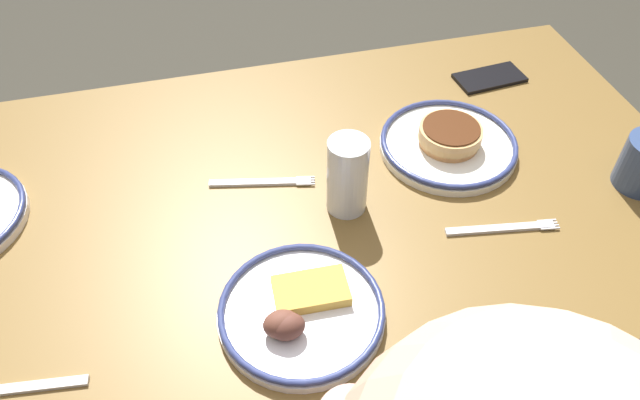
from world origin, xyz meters
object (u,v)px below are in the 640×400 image
Objects in this scene: fork_near at (503,228)px; fork_far at (263,182)px; plate_near_main at (449,142)px; drinking_glass at (347,179)px; plate_far_companion at (300,312)px; butter_knife at (1,390)px; cell_phone at (490,78)px.

fork_near and fork_far have the same top height.
plate_near_main is 1.37× the size of fork_far.
drinking_glass is 0.74× the size of fork_near.
plate_far_companion is 1.08× the size of butter_knife.
plate_near_main reaches higher than butter_knife.
drinking_glass is 0.62× the size of butter_knife.
drinking_glass is at bearing 22.59° from plate_near_main.
cell_phone is 0.65× the size of butter_knife.
plate_far_companion reaches higher than fork_near.
plate_far_companion is at bearing 13.16° from fork_near.
butter_knife is (0.75, 0.30, -0.01)m from plate_near_main.
cell_phone is 0.56m from fork_far.
fork_far is (0.13, -0.09, -0.06)m from drinking_glass.
fork_far is (0.00, -0.29, -0.01)m from plate_far_companion.
plate_far_companion is 0.37m from fork_near.
plate_far_companion is 0.71m from cell_phone.
drinking_glass is (-0.13, -0.20, 0.05)m from plate_far_companion.
plate_near_main is at bearing 41.88° from cell_phone.
fork_near is 0.77m from butter_knife.
fork_near is (0.17, 0.40, -0.00)m from cell_phone.
fork_far is 0.50m from butter_knife.
plate_far_companion reaches higher than fork_far.
plate_near_main is 1.83× the size of drinking_glass.
drinking_glass is 0.27m from fork_near.
plate_far_companion reaches higher than cell_phone.
plate_far_companion is 0.24m from drinking_glass.
plate_near_main reaches higher than cell_phone.
plate_far_companion is at bearing -178.25° from butter_knife.
plate_far_companion is (0.35, 0.29, -0.00)m from plate_near_main.
drinking_glass reaches higher than fork_near.
cell_phone is 0.77× the size of fork_near.
plate_near_main is 0.45m from plate_far_companion.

